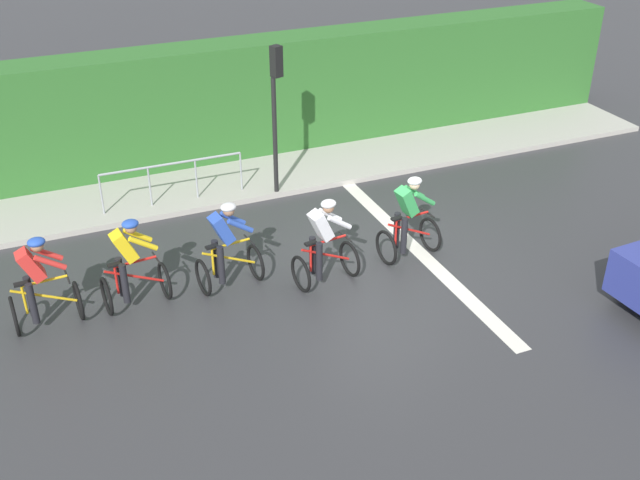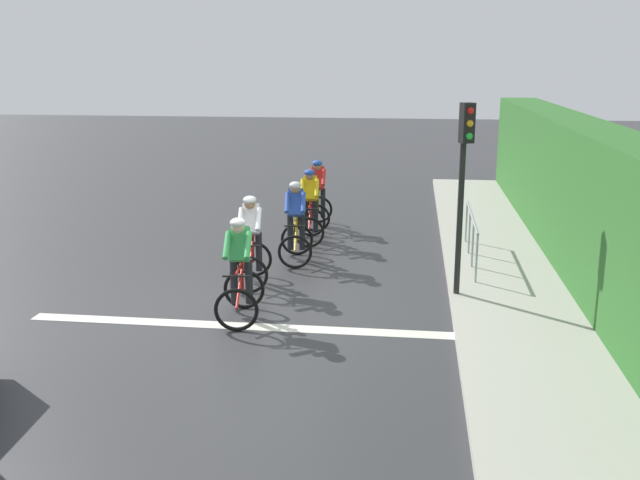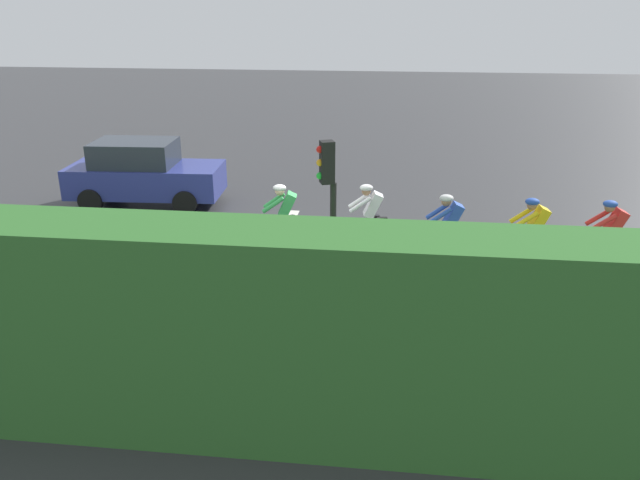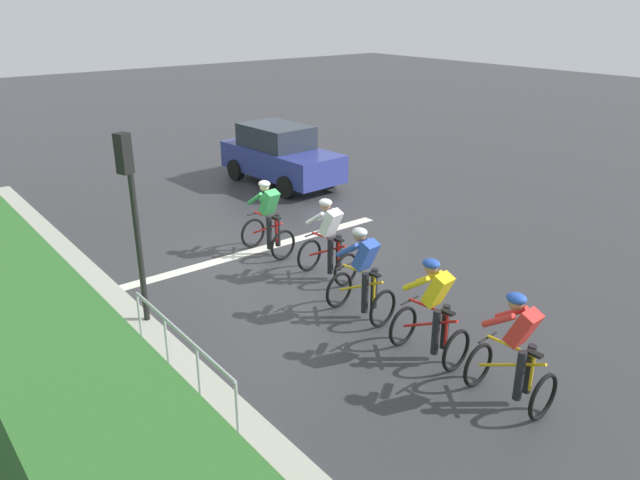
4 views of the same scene
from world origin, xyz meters
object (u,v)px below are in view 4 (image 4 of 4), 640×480
object	(u,v)px
pedestrian_railing_kerbside	(181,346)
traffic_light_near_crossing	(131,203)
cyclist_trailing	(268,220)
cyclist_second	(433,313)
cyclist_fourth	(329,242)
cyclist_mid	(363,276)
car_navy	(280,155)
cyclist_lead	(516,353)

from	to	relation	value
pedestrian_railing_kerbside	traffic_light_near_crossing	bearing A→B (deg)	-99.24
traffic_light_near_crossing	pedestrian_railing_kerbside	size ratio (longest dim) A/B	1.09
cyclist_trailing	traffic_light_near_crossing	world-z (taller)	traffic_light_near_crossing
cyclist_second	cyclist_fourth	distance (m)	3.34
cyclist_mid	cyclist_trailing	world-z (taller)	same
cyclist_mid	cyclist_trailing	size ratio (longest dim) A/B	1.00
cyclist_mid	car_navy	bearing A→B (deg)	-115.37
cyclist_trailing	pedestrian_railing_kerbside	world-z (taller)	cyclist_trailing
pedestrian_railing_kerbside	cyclist_mid	bearing A→B (deg)	-177.90
cyclist_trailing	cyclist_lead	bearing A→B (deg)	86.85
cyclist_second	cyclist_lead	bearing A→B (deg)	90.85
cyclist_second	cyclist_trailing	size ratio (longest dim) A/B	1.00
cyclist_fourth	car_navy	bearing A→B (deg)	-116.94
traffic_light_near_crossing	car_navy	bearing A→B (deg)	-139.85
cyclist_trailing	car_navy	world-z (taller)	car_navy
cyclist_mid	pedestrian_railing_kerbside	bearing A→B (deg)	2.10
cyclist_mid	cyclist_fourth	world-z (taller)	same
pedestrian_railing_kerbside	car_navy	bearing A→B (deg)	-132.01
cyclist_trailing	cyclist_fourth	bearing A→B (deg)	97.07
cyclist_second	car_navy	world-z (taller)	car_navy
cyclist_mid	cyclist_fourth	bearing A→B (deg)	-108.91
cyclist_second	cyclist_mid	bearing A→B (deg)	-91.79
cyclist_lead	cyclist_second	size ratio (longest dim) A/B	1.00
cyclist_mid	pedestrian_railing_kerbside	size ratio (longest dim) A/B	0.54
cyclist_second	traffic_light_near_crossing	distance (m)	5.08
cyclist_second	car_navy	size ratio (longest dim) A/B	0.40
cyclist_trailing	traffic_light_near_crossing	bearing A→B (deg)	20.90
cyclist_second	pedestrian_railing_kerbside	xyz separation A→B (m)	(3.45, -1.53, -0.03)
car_navy	cyclist_fourth	bearing A→B (deg)	63.06
cyclist_lead	car_navy	distance (m)	11.70
cyclist_lead	cyclist_second	world-z (taller)	same
car_navy	cyclist_trailing	bearing A→B (deg)	52.64
cyclist_mid	car_navy	size ratio (longest dim) A/B	0.40
cyclist_lead	pedestrian_railing_kerbside	size ratio (longest dim) A/B	0.54
cyclist_fourth	traffic_light_near_crossing	xyz separation A→B (m)	(3.69, -0.49, 1.43)
cyclist_mid	car_navy	xyz separation A→B (m)	(-3.76, -7.93, 0.08)
cyclist_lead	cyclist_mid	size ratio (longest dim) A/B	1.00
cyclist_mid	cyclist_fourth	distance (m)	1.72
cyclist_lead	car_navy	bearing A→B (deg)	-108.92
car_navy	traffic_light_near_crossing	xyz separation A→B (m)	(6.90, 5.82, 1.35)
cyclist_second	cyclist_mid	world-z (taller)	same
cyclist_mid	pedestrian_railing_kerbside	world-z (taller)	cyclist_mid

